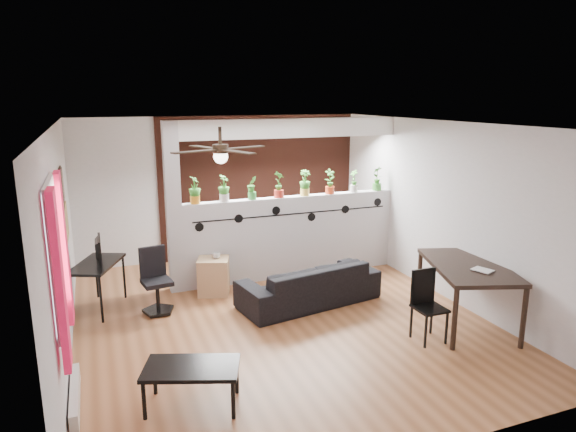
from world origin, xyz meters
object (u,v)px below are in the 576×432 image
Objects in this scene: dining_table at (468,271)px; potted_plant_3 at (279,183)px; ceiling_fan at (220,152)px; potted_plant_5 at (330,181)px; potted_plant_7 at (377,177)px; office_chair at (156,285)px; coffee_table at (192,370)px; folding_chair at (426,299)px; computer_desk at (97,267)px; cube_shelf at (214,276)px; potted_plant_2 at (252,187)px; potted_plant_0 at (195,189)px; cup at (216,255)px; potted_plant_1 at (224,188)px; potted_plant_4 at (305,182)px; sofa at (309,284)px; potted_plant_6 at (354,180)px.

potted_plant_3 is at bearing 123.11° from dining_table.
ceiling_fan reaches higher than potted_plant_5.
office_chair is (-3.88, -0.71, -1.18)m from potted_plant_7.
potted_plant_7 is at bearing 39.12° from coffee_table.
folding_chair is at bearing -107.94° from potted_plant_7.
potted_plant_3 reaches higher than computer_desk.
cube_shelf is 0.52× the size of computer_desk.
potted_plant_2 is 3.70m from coffee_table.
potted_plant_7 is at bearing 0.00° from potted_plant_0.
folding_chair is (2.06, -2.39, -0.08)m from cup.
potted_plant_0 is 1.35m from cube_shelf.
dining_table is (2.13, -2.57, -0.82)m from potted_plant_2.
potted_plant_3 is at bearing 0.00° from potted_plant_1.
office_chair is at bearing 153.65° from dining_table.
potted_plant_2 is at bearing 8.15° from computer_desk.
potted_plant_4 reaches higher than potted_plant_1.
coffee_table is at bearing -74.37° from computer_desk.
coffee_table is at bearing -128.56° from potted_plant_4.
sofa is (0.02, -1.19, -1.29)m from potted_plant_3.
ceiling_fan is at bearing -104.68° from potted_plant_1.
folding_chair is (2.11, -2.39, 0.24)m from cube_shelf.
sofa is at bearing -68.21° from potted_plant_2.
potted_plant_1 is at bearing 180.00° from potted_plant_6.
potted_plant_7 is at bearing 29.51° from ceiling_fan.
office_chair is (-2.10, 0.48, 0.11)m from sofa.
potted_plant_0 is 0.99× the size of potted_plant_4.
potted_plant_4 reaches higher than computer_desk.
coffee_table is (-1.14, -3.13, -1.19)m from potted_plant_1.
potted_plant_1 is at bearing 180.00° from potted_plant_7.
potted_plant_0 is 0.75× the size of cube_shelf.
coffee_table is (-0.86, -2.79, 0.10)m from cube_shelf.
office_chair reaches higher than cup.
potted_plant_6 is at bearing 180.00° from potted_plant_7.
computer_desk is (-1.45, 1.46, -1.69)m from ceiling_fan.
potted_plant_6 is 4.77m from coffee_table.
office_chair is at bearing -156.44° from potted_plant_2.
computer_desk is (-3.28, -0.34, -0.95)m from potted_plant_4.
folding_chair is at bearing -80.21° from potted_plant_4.
potted_plant_5 is 0.45m from potted_plant_6.
ceiling_fan is at bearing -45.20° from computer_desk.
computer_desk is at bearing -166.98° from potted_plant_0.
office_chair is (-1.18, -0.71, -1.17)m from potted_plant_1.
folding_chair is 0.86× the size of coffee_table.
cup is 2.94m from coffee_table.
cup is 0.11× the size of computer_desk.
potted_plant_0 is at bearing 129.84° from folding_chair.
potted_plant_1 is 1.98m from sofa.
ceiling_fan is at bearing 157.98° from folding_chair.
dining_table is at bearing -14.16° from ceiling_fan.
potted_plant_4 is 0.41× the size of coffee_table.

